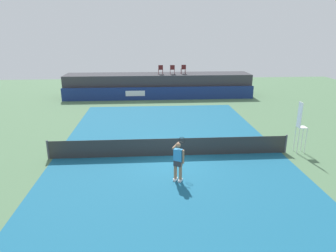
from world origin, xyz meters
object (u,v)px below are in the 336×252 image
object	(u,v)px
spectator_chair_far_left	(161,69)
tennis_player	(178,160)
spectator_chair_center	(183,69)
umpire_chair	(300,124)
net_post_near	(48,150)
net_post_far	(286,144)
spectator_chair_left	(172,69)

from	to	relation	value
spectator_chair_far_left	tennis_player	world-z (taller)	spectator_chair_far_left
spectator_chair_far_left	spectator_chair_center	xyz separation A→B (m)	(2.23, 0.16, 0.00)
umpire_chair	net_post_near	world-z (taller)	umpire_chair
net_post_far	spectator_chair_far_left	bearing A→B (deg)	111.83
net_post_near	net_post_far	size ratio (longest dim) A/B	1.00
spectator_chair_far_left	net_post_far	world-z (taller)	spectator_chair_far_left
net_post_near	net_post_far	bearing A→B (deg)	0.00
spectator_chair_far_left	net_post_near	xyz separation A→B (m)	(-6.42, -14.94, -2.19)
spectator_chair_far_left	spectator_chair_center	size ratio (longest dim) A/B	1.00
spectator_chair_far_left	net_post_far	bearing A→B (deg)	-68.17
spectator_chair_left	net_post_far	bearing A→B (deg)	-72.01
net_post_near	tennis_player	size ratio (longest dim) A/B	0.56
umpire_chair	spectator_chair_left	bearing A→B (deg)	110.24
spectator_chair_far_left	spectator_chair_center	bearing A→B (deg)	4.13
spectator_chair_far_left	tennis_player	distance (m)	17.81
spectator_chair_left	net_post_near	distance (m)	16.88
spectator_chair_center	tennis_player	size ratio (longest dim) A/B	0.50
spectator_chair_left	net_post_far	xyz separation A→B (m)	(4.85, -14.93, -2.19)
net_post_far	tennis_player	xyz separation A→B (m)	(-6.05, -2.79, 0.46)
net_post_near	net_post_far	xyz separation A→B (m)	(12.40, 0.00, 0.00)
spectator_chair_left	umpire_chair	size ratio (longest dim) A/B	0.32
spectator_chair_far_left	spectator_chair_left	size ratio (longest dim) A/B	1.00
spectator_chair_left	net_post_far	size ratio (longest dim) A/B	0.89
net_post_near	tennis_player	distance (m)	6.95
spectator_chair_center	umpire_chair	xyz separation A→B (m)	(4.41, -15.10, -1.11)
spectator_chair_far_left	spectator_chair_left	distance (m)	1.13
spectator_chair_center	umpire_chair	size ratio (longest dim) A/B	0.32
spectator_chair_far_left	umpire_chair	size ratio (longest dim) A/B	0.32
spectator_chair_left	tennis_player	size ratio (longest dim) A/B	0.50
spectator_chair_left	net_post_near	world-z (taller)	spectator_chair_left
spectator_chair_far_left	spectator_chair_center	world-z (taller)	same
spectator_chair_far_left	net_post_near	size ratio (longest dim) A/B	0.89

